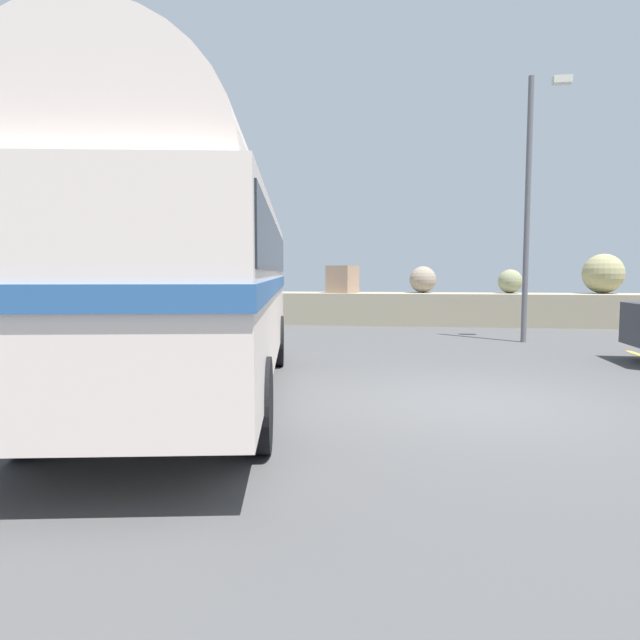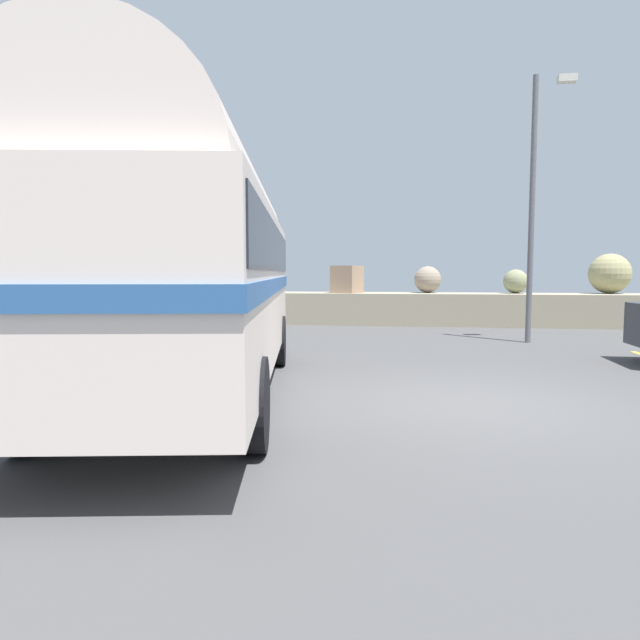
{
  "view_description": "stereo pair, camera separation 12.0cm",
  "coord_description": "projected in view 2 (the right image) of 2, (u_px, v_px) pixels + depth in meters",
  "views": [
    {
      "loc": [
        -1.01,
        -7.76,
        1.81
      ],
      "look_at": [
        -2.12,
        0.53,
        1.09
      ],
      "focal_mm": 31.43,
      "sensor_mm": 36.0,
      "label": 1
    },
    {
      "loc": [
        -0.89,
        -7.75,
        1.81
      ],
      "look_at": [
        -2.12,
        0.53,
        1.09
      ],
      "focal_mm": 31.43,
      "sensor_mm": 36.0,
      "label": 2
    }
  ],
  "objects": [
    {
      "name": "vintage_coach",
      "position": [
        191.0,
        255.0,
        7.97
      ],
      "size": [
        3.9,
        8.87,
        3.7
      ],
      "rotation": [
        0.0,
        0.0,
        0.18
      ],
      "color": "black",
      "rests_on": "ground"
    },
    {
      "name": "lamp_post",
      "position": [
        536.0,
        195.0,
        14.01
      ],
      "size": [
        1.04,
        0.27,
        6.66
      ],
      "color": "#5B5B60",
      "rests_on": "ground"
    },
    {
      "name": "breakwater",
      "position": [
        432.0,
        305.0,
        19.23
      ],
      "size": [
        31.36,
        2.09,
        2.44
      ],
      "color": "gray",
      "rests_on": "ground"
    },
    {
      "name": "ground",
      "position": [
        468.0,
        404.0,
        7.66
      ],
      "size": [
        32.0,
        26.0,
        0.02
      ],
      "color": "#454545"
    }
  ]
}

